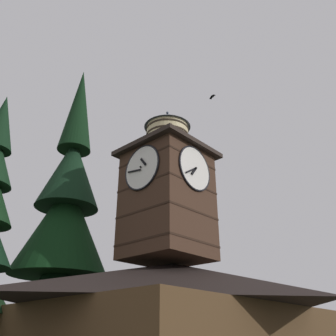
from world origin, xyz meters
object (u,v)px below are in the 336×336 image
object	(u,v)px
pine_tree_behind	(62,246)
flying_bird_high	(212,96)
clock_tower	(167,189)
moon	(60,275)
building_main	(174,325)

from	to	relation	value
pine_tree_behind	flying_bird_high	bearing A→B (deg)	122.17
clock_tower	pine_tree_behind	xyz separation A→B (m)	(2.27, -6.22, -2.47)
pine_tree_behind	moon	distance (m)	23.86
moon	flying_bird_high	xyz separation A→B (m)	(7.55, 28.04, 7.35)
flying_bird_high	pine_tree_behind	bearing A→B (deg)	-57.83
clock_tower	pine_tree_behind	world-z (taller)	pine_tree_behind
building_main	moon	size ratio (longest dim) A/B	8.67
pine_tree_behind	flying_bird_high	size ratio (longest dim) A/B	38.28
building_main	flying_bird_high	world-z (taller)	flying_bird_high
building_main	pine_tree_behind	bearing A→B (deg)	-63.46
clock_tower	flying_bird_high	world-z (taller)	flying_bird_high
moon	building_main	bearing A→B (deg)	70.19
building_main	clock_tower	distance (m)	6.81
building_main	clock_tower	xyz separation A→B (m)	(0.72, 0.25, 6.77)
clock_tower	flying_bird_high	xyz separation A→B (m)	(-2.62, 1.55, 6.85)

